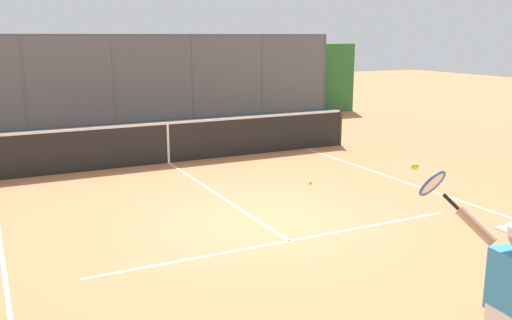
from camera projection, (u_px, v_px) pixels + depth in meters
ground_plane at (261, 223)px, 8.88m from camera, size 60.00×60.00×0.00m
court_line_markings at (296, 246)px, 7.92m from camera, size 7.58×10.35×0.01m
fence_backdrop at (110, 87)px, 18.07m from camera, size 18.71×1.37×2.96m
tennis_net at (168, 142)px, 12.95m from camera, size 9.74×0.09×1.07m
tennis_player at (512, 305)px, 4.31m from camera, size 0.42×1.34×1.83m
tennis_ball_near_net at (310, 182)px, 11.20m from camera, size 0.07×0.07×0.07m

